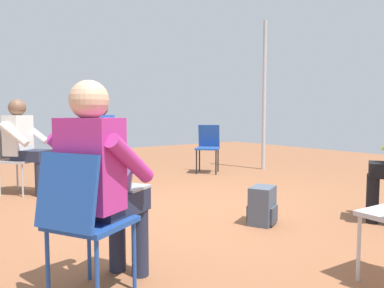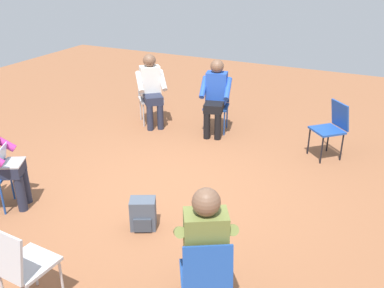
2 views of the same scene
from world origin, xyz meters
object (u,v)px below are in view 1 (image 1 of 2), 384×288
at_px(chair_southeast, 83,216).
at_px(chair_west, 99,150).
at_px(person_in_blue, 105,137).
at_px(chair_northwest, 208,145).
at_px(person_in_white, 25,141).
at_px(chair_southwest, 14,156).
at_px(backpack_near_laptop_user, 262,208).
at_px(person_with_laptop, 102,176).

relative_size(chair_southeast, chair_west, 1.00).
height_order(chair_west, person_in_blue, person_in_blue).
relative_size(chair_northwest, person_in_white, 0.69).
bearing_deg(chair_southeast, chair_southwest, 146.14).
height_order(person_in_blue, backpack_near_laptop_user, person_in_blue).
relative_size(person_in_white, backpack_near_laptop_user, 3.44).
bearing_deg(person_with_laptop, backpack_near_laptop_user, 73.02).
xyz_separation_m(person_with_laptop, backpack_near_laptop_user, (-0.37, 1.76, -0.53)).
bearing_deg(chair_southwest, person_with_laptop, 46.61).
height_order(chair_southeast, chair_southwest, same).
height_order(person_with_laptop, person_in_white, same).
relative_size(chair_southeast, person_with_laptop, 0.69).
distance_m(chair_southwest, person_in_white, 0.26).
relative_size(chair_west, person_in_white, 0.69).
bearing_deg(person_in_white, chair_west, 152.84).
relative_size(chair_west, chair_southwest, 1.00).
xyz_separation_m(person_in_white, backpack_near_laptop_user, (2.76, 1.51, -0.54)).
height_order(chair_southeast, chair_west, same).
bearing_deg(chair_southwest, backpack_near_laptop_user, 78.30).
relative_size(chair_southwest, person_in_blue, 0.69).
height_order(chair_west, backpack_near_laptop_user, chair_west).
distance_m(chair_southeast, person_in_white, 3.25).
height_order(person_in_white, person_in_blue, same).
distance_m(chair_northwest, chair_southwest, 3.17).
xyz_separation_m(chair_northwest, chair_southeast, (3.22, -3.45, 0.00)).
bearing_deg(person_with_laptop, person_in_white, 146.53).
relative_size(person_with_laptop, person_in_white, 1.00).
distance_m(chair_southwest, backpack_near_laptop_user, 3.33).
bearing_deg(chair_southeast, person_with_laptop, 90.00).
xyz_separation_m(chair_southeast, chair_southwest, (-3.34, 0.29, 0.00)).
xyz_separation_m(chair_southwest, person_with_laptop, (3.26, -0.14, 0.20)).
bearing_deg(chair_southwest, chair_southeast, 44.13).
relative_size(chair_southwest, backpack_near_laptop_user, 2.36).
relative_size(person_in_blue, backpack_near_laptop_user, 3.44).
xyz_separation_m(chair_southwest, backpack_near_laptop_user, (2.89, 1.62, -0.34)).
distance_m(chair_southeast, chair_west, 3.81).
bearing_deg(person_in_white, person_in_blue, 144.59).
bearing_deg(person_in_blue, person_in_white, -8.02).
bearing_deg(person_in_blue, chair_southwest, -14.18).
bearing_deg(chair_northwest, person_with_laptop, 89.68).
bearing_deg(chair_southwest, person_in_blue, 138.43).
bearing_deg(chair_northwest, backpack_near_laptop_user, 106.93).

